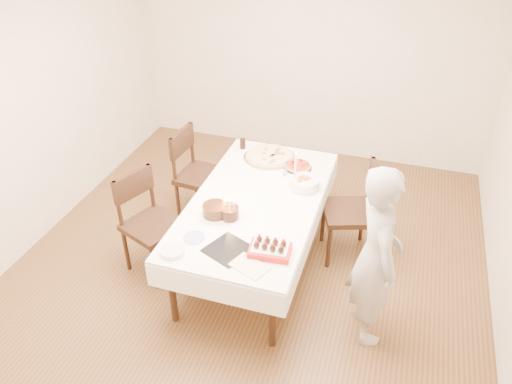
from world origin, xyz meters
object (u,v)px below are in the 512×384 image
(birthday_cake, at_px, (229,209))
(strawberry_box, at_px, (270,249))
(person, at_px, (376,257))
(pasta_bowl, at_px, (305,183))
(pizza_pepperoni, at_px, (298,166))
(chair_left_savory, at_px, (202,176))
(chair_right_savory, at_px, (349,212))
(dining_table, at_px, (256,232))
(layer_cake, at_px, (215,210))
(cola_glass, at_px, (243,144))
(chair_left_dessert, at_px, (153,226))
(pizza_white, at_px, (269,156))
(taper_candle, at_px, (295,169))

(birthday_cake, distance_m, strawberry_box, 0.59)
(person, bearing_deg, pasta_bowl, 19.54)
(pizza_pepperoni, bearing_deg, chair_left_savory, -174.27)
(chair_right_savory, xyz_separation_m, pasta_bowl, (-0.44, -0.06, 0.29))
(dining_table, relative_size, birthday_cake, 12.48)
(pasta_bowl, bearing_deg, strawberry_box, -92.73)
(pasta_bowl, bearing_deg, layer_cake, -133.79)
(cola_glass, relative_size, birthday_cake, 0.66)
(dining_table, distance_m, chair_left_dessert, 0.97)
(person, xyz_separation_m, pasta_bowl, (-0.76, 0.86, -0.00))
(chair_left_dessert, distance_m, person, 2.06)
(chair_right_savory, relative_size, cola_glass, 8.99)
(pizza_white, height_order, layer_cake, layer_cake)
(person, xyz_separation_m, pizza_white, (-1.24, 1.30, -0.03))
(pizza_white, height_order, cola_glass, cola_glass)
(person, distance_m, layer_cake, 1.42)
(pizza_white, xyz_separation_m, pasta_bowl, (0.48, -0.44, 0.03))
(pizza_pepperoni, height_order, layer_cake, layer_cake)
(taper_candle, relative_size, cola_glass, 3.26)
(dining_table, height_order, pasta_bowl, pasta_bowl)
(pizza_pepperoni, height_order, pasta_bowl, pasta_bowl)
(pasta_bowl, bearing_deg, pizza_pepperoni, 114.01)
(pasta_bowl, relative_size, birthday_cake, 1.61)
(chair_left_dessert, bearing_deg, layer_cake, -155.36)
(chair_left_dessert, height_order, pizza_pepperoni, chair_left_dessert)
(chair_left_dessert, height_order, birthday_cake, chair_left_dessert)
(dining_table, bearing_deg, pasta_bowl, 41.48)
(chair_right_savory, distance_m, chair_left_dessert, 1.87)
(chair_left_savory, xyz_separation_m, birthday_cake, (0.65, -0.89, 0.33))
(taper_candle, bearing_deg, person, -45.23)
(person, relative_size, strawberry_box, 4.86)
(person, bearing_deg, chair_right_savory, -2.66)
(dining_table, height_order, taper_candle, taper_candle)
(pizza_white, relative_size, layer_cake, 1.99)
(pasta_bowl, bearing_deg, taper_candle, 175.08)
(chair_right_savory, xyz_separation_m, strawberry_box, (-0.49, -1.08, 0.28))
(chair_right_savory, bearing_deg, pizza_pepperoni, 136.44)
(chair_left_dessert, relative_size, pasta_bowl, 3.70)
(person, xyz_separation_m, strawberry_box, (-0.81, -0.15, -0.01))
(chair_left_dessert, relative_size, cola_glass, 8.99)
(chair_right_savory, xyz_separation_m, birthday_cake, (-0.96, -0.73, 0.33))
(chair_right_savory, height_order, pizza_pepperoni, chair_right_savory)
(chair_left_savory, bearing_deg, birthday_cake, 131.10)
(layer_cake, relative_size, strawberry_box, 0.83)
(chair_left_savory, relative_size, pizza_white, 1.89)
(dining_table, xyz_separation_m, chair_right_savory, (0.82, 0.40, 0.13))
(birthday_cake, height_order, strawberry_box, birthday_cake)
(pizza_pepperoni, relative_size, birthday_cake, 1.61)
(chair_left_savory, xyz_separation_m, taper_candle, (1.07, -0.22, 0.42))
(pizza_white, relative_size, pasta_bowl, 1.99)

